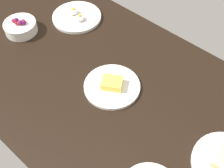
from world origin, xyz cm
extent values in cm
cube|color=black|center=(0.00, 0.00, 2.00)|extent=(157.36, 80.05, 4.00)
cylinder|color=white|center=(0.27, -0.28, 4.61)|extent=(20.97, 20.97, 1.22)
torus|color=#B7B7BC|center=(0.27, -0.28, 5.22)|extent=(18.95, 18.95, 0.50)
cube|color=#F2D14C|center=(0.27, -0.28, 6.61)|extent=(9.60, 9.10, 2.78)
cylinder|color=white|center=(-38.73, 19.37, 4.69)|extent=(22.19, 22.19, 1.39)
torus|color=#B7B7BC|center=(-38.73, 19.37, 5.39)|extent=(20.02, 20.02, 0.50)
ellipsoid|color=white|center=(-40.90, 19.54, 6.61)|extent=(4.45, 4.45, 2.45)
sphere|color=yellow|center=(-40.90, 19.54, 7.71)|extent=(1.78, 1.78, 1.78)
ellipsoid|color=white|center=(-35.44, 18.39, 6.54)|extent=(4.18, 4.18, 2.30)
sphere|color=yellow|center=(-35.44, 18.39, 7.57)|extent=(1.67, 1.67, 1.67)
cylinder|color=white|center=(-50.35, -2.93, 6.22)|extent=(13.88, 13.88, 4.44)
torus|color=white|center=(-50.35, -2.93, 8.44)|extent=(14.13, 14.13, 0.80)
sphere|color=#59144C|center=(-49.26, -2.97, 9.45)|extent=(2.03, 2.03, 2.03)
sphere|color=#B2232D|center=(-52.62, -4.07, 9.35)|extent=(1.82, 1.82, 1.82)
sphere|color=#59144C|center=(-48.26, -1.90, 9.40)|extent=(1.92, 1.92, 1.92)
sphere|color=#59144C|center=(-51.66, -3.27, 9.53)|extent=(2.19, 2.19, 2.19)
sphere|color=#B2232D|center=(-50.33, -2.91, 9.15)|extent=(1.42, 1.42, 1.42)
sphere|color=maroon|center=(-50.44, -4.17, 9.26)|extent=(1.65, 1.65, 1.65)
sphere|color=#B2232D|center=(-49.58, -3.59, 9.23)|extent=(1.59, 1.59, 1.59)
sphere|color=#B2232D|center=(-49.35, -1.49, 9.31)|extent=(1.75, 1.75, 1.75)
camera|label=1|loc=(44.83, -50.43, 90.53)|focal=47.26mm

